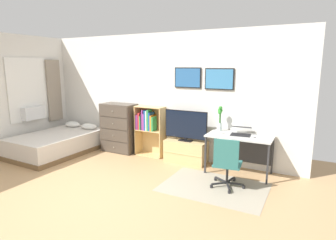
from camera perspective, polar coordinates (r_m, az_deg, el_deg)
The scene contains 14 objects.
ground_plane at distance 4.71m, azimuth -16.13°, elevation -14.65°, with size 7.20×7.20×0.00m, color tan.
wall_back_with_posters at distance 6.25m, azimuth -1.09°, elevation 5.02°, with size 6.12×0.09×2.70m.
area_rug at distance 4.90m, azimuth 9.32°, elevation -13.27°, with size 1.70×1.20×0.01m, color #9E937F.
bed at distance 7.04m, azimuth -21.44°, elevation -4.34°, with size 1.34×2.02×0.59m.
dresser at distance 6.71m, azimuth -9.89°, elevation -1.55°, with size 0.83×0.46×1.14m.
bookshelf at distance 6.29m, azimuth -3.95°, elevation -1.24°, with size 0.66×0.30×1.12m.
tv_stand at distance 5.94m, azimuth 3.65°, elevation -6.38°, with size 0.87×0.41×0.47m.
television at distance 5.78m, azimuth 3.63°, elevation -1.18°, with size 0.93×0.16×0.64m.
desk at distance 5.46m, azimuth 14.52°, elevation -4.19°, with size 1.18×0.62×0.74m.
office_chair at distance 4.73m, azimuth 11.86°, elevation -8.34°, with size 0.57×0.58×0.86m.
laptop at distance 5.42m, azimuth 14.63°, elevation -2.20°, with size 0.39×0.42×0.16m.
computer_mouse at distance 5.26m, azimuth 17.10°, elevation -3.22°, with size 0.06×0.10×0.03m, color silver.
bamboo_vase at distance 5.57m, azimuth 10.49°, elevation 0.45°, with size 0.09×0.10×0.49m.
wine_glass at distance 5.34m, azimuth 10.28°, elevation -1.40°, with size 0.07×0.07×0.18m.
Camera 1 is at (3.02, -3.01, 2.00)m, focal length 30.01 mm.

